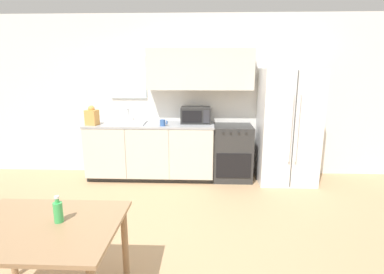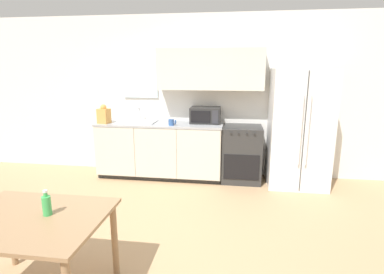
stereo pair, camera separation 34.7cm
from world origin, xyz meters
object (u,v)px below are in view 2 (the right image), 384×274
(dining_table, at_px, (30,229))
(drink_bottle, at_px, (47,205))
(oven_range, at_px, (241,154))
(coffee_mug, at_px, (172,122))
(microwave, at_px, (205,115))
(refrigerator, at_px, (299,129))

(dining_table, relative_size, drink_bottle, 5.57)
(dining_table, bearing_deg, oven_range, 60.36)
(oven_range, xyz_separation_m, drink_bottle, (-1.54, -2.86, 0.35))
(oven_range, xyz_separation_m, coffee_mug, (-1.12, -0.21, 0.53))
(oven_range, relative_size, microwave, 1.86)
(oven_range, height_order, refrigerator, refrigerator)
(microwave, distance_m, drink_bottle, 3.10)
(drink_bottle, bearing_deg, microwave, 72.50)
(microwave, xyz_separation_m, dining_table, (-1.05, -3.01, -0.44))
(coffee_mug, bearing_deg, dining_table, -101.28)
(refrigerator, bearing_deg, dining_table, -131.46)
(dining_table, xyz_separation_m, drink_bottle, (0.12, 0.06, 0.18))
(refrigerator, height_order, dining_table, refrigerator)
(coffee_mug, distance_m, drink_bottle, 2.69)
(refrigerator, height_order, coffee_mug, refrigerator)
(dining_table, bearing_deg, coffee_mug, 78.72)
(dining_table, bearing_deg, refrigerator, 48.54)
(coffee_mug, bearing_deg, oven_range, 10.44)
(oven_range, distance_m, refrigerator, 0.98)
(coffee_mug, height_order, drink_bottle, coffee_mug)
(microwave, distance_m, coffee_mug, 0.59)
(refrigerator, relative_size, microwave, 3.74)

